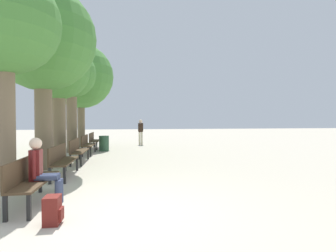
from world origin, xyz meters
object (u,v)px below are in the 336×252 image
at_px(person_seated, 42,169).
at_px(pedestrian_near, 141,130).
at_px(tree_row_4, 81,77).
at_px(trash_bin, 104,143).
at_px(tree_row_2, 59,72).
at_px(tree_row_3, 71,76).
at_px(backpack, 53,210).
at_px(bench_row_4, 94,139).
at_px(tree_row_0, 6,24).
at_px(tree_row_1, 43,40).
at_px(bench_row_0, 30,177).
at_px(bench_row_2, 77,149).
at_px(bench_row_3, 87,143).
at_px(bench_row_1, 62,158).

relative_size(person_seated, pedestrian_near, 0.78).
xyz_separation_m(tree_row_4, trash_bin, (1.50, -2.35, -3.74)).
relative_size(tree_row_2, tree_row_3, 0.96).
height_order(tree_row_4, backpack, tree_row_4).
bearing_deg(bench_row_4, backpack, -86.40).
bearing_deg(tree_row_0, pedestrian_near, 71.30).
height_order(tree_row_1, tree_row_2, tree_row_1).
bearing_deg(tree_row_1, tree_row_4, 90.00).
bearing_deg(tree_row_4, bench_row_0, -85.57).
bearing_deg(bench_row_2, person_seated, -87.34).
bearing_deg(bench_row_2, tree_row_2, 134.78).
relative_size(bench_row_3, pedestrian_near, 1.10).
xyz_separation_m(bench_row_3, tree_row_2, (-0.84, -1.57, 2.97)).
bearing_deg(pedestrian_near, tree_row_3, -135.72).
height_order(bench_row_0, pedestrian_near, pedestrian_near).
xyz_separation_m(bench_row_0, tree_row_1, (-0.84, 3.69, 3.62)).
relative_size(tree_row_3, backpack, 11.62).
relative_size(bench_row_2, tree_row_1, 0.30).
bearing_deg(trash_bin, tree_row_2, -118.24).
height_order(bench_row_1, bench_row_4, same).
distance_m(bench_row_2, person_seated, 4.86).
bearing_deg(tree_row_2, tree_row_3, 90.00).
relative_size(tree_row_2, backpack, 11.11).
relative_size(tree_row_1, trash_bin, 7.60).
bearing_deg(backpack, tree_row_4, 97.26).
height_order(bench_row_2, tree_row_2, tree_row_2).
distance_m(bench_row_1, tree_row_1, 3.93).
xyz_separation_m(bench_row_4, backpack, (0.67, -10.71, -0.31)).
bearing_deg(person_seated, tree_row_0, 133.31).
bearing_deg(backpack, trash_bin, 90.09).
bearing_deg(bench_row_1, bench_row_3, 90.00).
relative_size(bench_row_2, tree_row_4, 0.29).
relative_size(bench_row_3, backpack, 4.10).
xyz_separation_m(bench_row_3, tree_row_1, (-0.84, -3.55, 3.62)).
bearing_deg(tree_row_2, bench_row_0, -81.60).
relative_size(bench_row_1, tree_row_4, 0.29).
bearing_deg(tree_row_1, backpack, -72.33).
bearing_deg(trash_bin, tree_row_3, -166.39).
bearing_deg(trash_bin, bench_row_4, 118.84).
relative_size(tree_row_2, pedestrian_near, 2.99).
bearing_deg(person_seated, bench_row_4, 91.33).
xyz_separation_m(bench_row_3, tree_row_3, (-0.84, 0.86, 3.20)).
distance_m(bench_row_2, bench_row_3, 2.41).
bearing_deg(tree_row_4, trash_bin, -57.51).
bearing_deg(tree_row_0, tree_row_2, 90.00).
height_order(bench_row_3, person_seated, person_seated).
height_order(bench_row_4, trash_bin, bench_row_4).
distance_m(bench_row_1, person_seated, 2.46).
xyz_separation_m(tree_row_1, tree_row_2, (-0.00, 1.98, -0.65)).
xyz_separation_m(tree_row_4, backpack, (1.51, -11.87, -3.92)).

